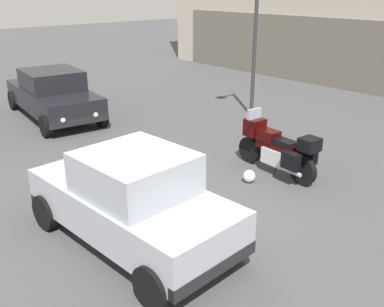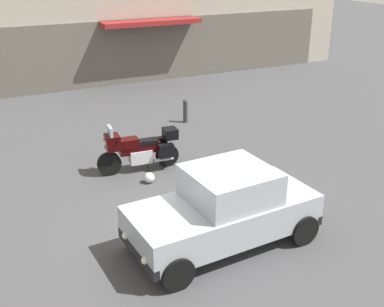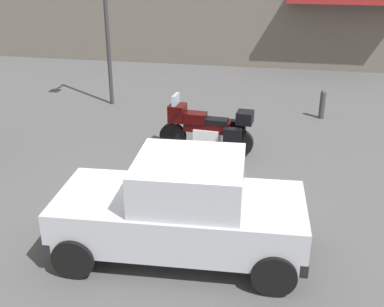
% 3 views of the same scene
% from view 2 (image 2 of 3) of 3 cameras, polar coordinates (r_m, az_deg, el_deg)
% --- Properties ---
extents(ground_plane, '(80.00, 80.00, 0.00)m').
position_cam_2_polar(ground_plane, '(10.44, 0.09, -8.90)').
color(ground_plane, '#424244').
extents(motorcycle, '(2.26, 0.80, 1.36)m').
position_cam_2_polar(motorcycle, '(12.89, -6.24, 0.55)').
color(motorcycle, black).
rests_on(motorcycle, ground).
extents(helmet, '(0.28, 0.28, 0.28)m').
position_cam_2_polar(helmet, '(12.35, -5.14, -2.90)').
color(helmet, silver).
rests_on(helmet, ground).
extents(car_hatchback_near, '(3.95, 1.99, 1.64)m').
position_cam_2_polar(car_hatchback_near, '(9.54, 3.90, -6.62)').
color(car_hatchback_near, '#9EA3AD').
rests_on(car_hatchback_near, ground).
extents(bollard_curbside, '(0.16, 0.16, 0.83)m').
position_cam_2_polar(bollard_curbside, '(16.59, -0.80, 5.21)').
color(bollard_curbside, '#333338').
rests_on(bollard_curbside, ground).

